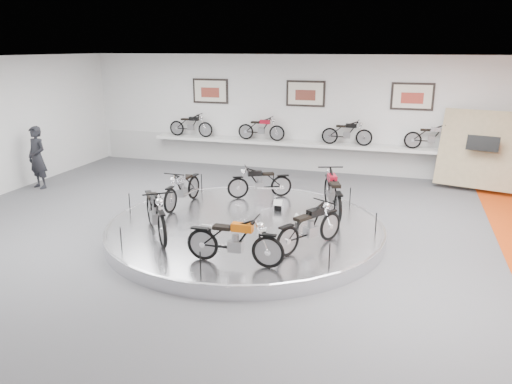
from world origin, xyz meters
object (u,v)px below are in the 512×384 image
(bike_c, at_px, (182,188))
(bike_f, at_px, (310,226))
(display_platform, at_px, (245,229))
(shelf, at_px, (303,144))
(bike_d, at_px, (156,211))
(bike_a, at_px, (333,192))
(bike_b, at_px, (260,182))
(visitor, at_px, (37,158))
(bike_e, at_px, (235,240))

(bike_c, relative_size, bike_f, 1.01)
(display_platform, distance_m, bike_f, 2.09)
(shelf, distance_m, bike_f, 7.63)
(bike_c, xyz_separation_m, bike_d, (0.36, -2.10, 0.07))
(shelf, bearing_deg, bike_f, -77.00)
(bike_c, bearing_deg, bike_a, 100.49)
(bike_c, distance_m, bike_d, 2.13)
(bike_b, bearing_deg, visitor, -26.28)
(display_platform, distance_m, bike_e, 2.35)
(display_platform, bearing_deg, bike_a, 36.11)
(visitor, bearing_deg, bike_d, -13.73)
(bike_d, relative_size, visitor, 0.96)
(bike_a, bearing_deg, shelf, 1.32)
(bike_d, bearing_deg, visitor, -157.43)
(display_platform, xyz_separation_m, bike_c, (-1.95, 0.80, 0.62))
(bike_e, bearing_deg, bike_a, 69.44)
(bike_b, height_order, bike_e, bike_e)
(bike_c, relative_size, bike_e, 0.99)
(shelf, xyz_separation_m, bike_f, (1.72, -7.43, -0.23))
(bike_e, bearing_deg, bike_f, 44.19)
(bike_a, bearing_deg, bike_f, 159.15)
(shelf, bearing_deg, visitor, -149.35)
(bike_a, bearing_deg, bike_d, 109.26)
(bike_a, xyz_separation_m, visitor, (-9.22, 0.69, 0.13))
(bike_f, distance_m, visitor, 9.61)
(shelf, distance_m, bike_a, 5.39)
(bike_c, height_order, bike_e, bike_e)
(bike_a, height_order, bike_b, bike_a)
(shelf, distance_m, bike_b, 4.35)
(bike_e, distance_m, bike_f, 1.68)
(display_platform, xyz_separation_m, bike_d, (-1.59, -1.30, 0.70))
(bike_e, xyz_separation_m, bike_f, (1.20, 1.18, -0.01))
(shelf, relative_size, bike_e, 6.76)
(bike_c, distance_m, visitor, 5.58)
(bike_b, height_order, visitor, visitor)
(bike_a, relative_size, visitor, 0.95)
(shelf, distance_m, bike_e, 8.63)
(bike_c, relative_size, visitor, 0.84)
(shelf, xyz_separation_m, bike_b, (-0.26, -4.33, -0.26))
(bike_a, distance_m, bike_e, 3.76)
(bike_d, bearing_deg, bike_f, 57.08)
(display_platform, distance_m, bike_d, 2.17)
(display_platform, relative_size, bike_e, 3.93)
(bike_f, bearing_deg, bike_c, 94.87)
(bike_b, bearing_deg, display_platform, 70.54)
(shelf, xyz_separation_m, bike_c, (-1.95, -5.60, -0.23))
(display_platform, height_order, bike_c, bike_c)
(bike_b, distance_m, bike_d, 3.63)
(bike_d, bearing_deg, bike_a, 89.97)
(display_platform, bearing_deg, bike_b, 97.24)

